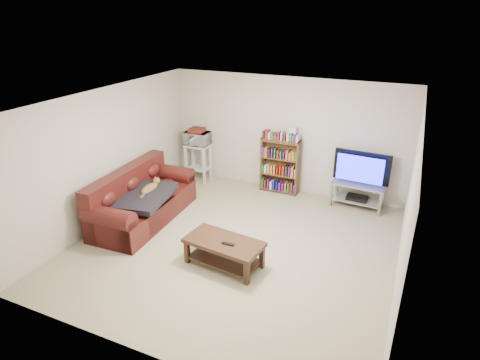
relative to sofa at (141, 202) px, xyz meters
The scene contains 19 objects.
floor 2.02m from the sofa, ahead, with size 5.00×5.00×0.00m, color tan.
ceiling 2.87m from the sofa, ahead, with size 5.00×5.00×0.00m, color white.
wall_back 3.22m from the sofa, 50.12° to the left, with size 5.00×5.00×0.00m, color beige.
wall_front 3.40m from the sofa, 52.89° to the right, with size 5.00×5.00×0.00m, color beige.
wall_left 1.02m from the sofa, 166.46° to the right, with size 5.00×5.00×0.00m, color beige.
wall_right 4.57m from the sofa, ahead, with size 5.00×5.00×0.00m, color beige.
sofa is the anchor object (origin of this frame).
blanket 0.33m from the sofa, 36.44° to the right, with size 0.86×1.11×0.10m, color black.
cat 0.34m from the sofa, 17.64° to the left, with size 0.24×0.61×0.18m, color brown, non-canonical shape.
coffee_table 2.17m from the sofa, 18.94° to the right, with size 1.24×0.72×0.43m.
remote 2.29m from the sofa, 19.69° to the right, with size 0.19×0.05×0.02m, color black.
tv_stand 4.17m from the sofa, 30.43° to the left, with size 1.02×0.51×0.50m.
television 4.19m from the sofa, 30.43° to the left, with size 1.07×0.14×0.62m, color black.
dvd_player 4.17m from the sofa, 30.43° to the left, with size 0.40×0.28×0.06m, color black.
bookshelf 2.94m from the sofa, 47.89° to the left, with size 0.81×0.26×1.17m.
shelf_clutter 3.15m from the sofa, 46.69° to the left, with size 0.60×0.18×0.28m.
microwave_stand 2.01m from the sofa, 87.04° to the left, with size 0.53×0.39×0.85m.
microwave 2.11m from the sofa, 87.04° to the left, with size 0.53×0.36×0.29m, color silver.
game_boxes 2.17m from the sofa, 87.04° to the left, with size 0.31×0.27×0.05m, color maroon.
Camera 1 is at (2.36, -5.18, 3.65)m, focal length 30.00 mm.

